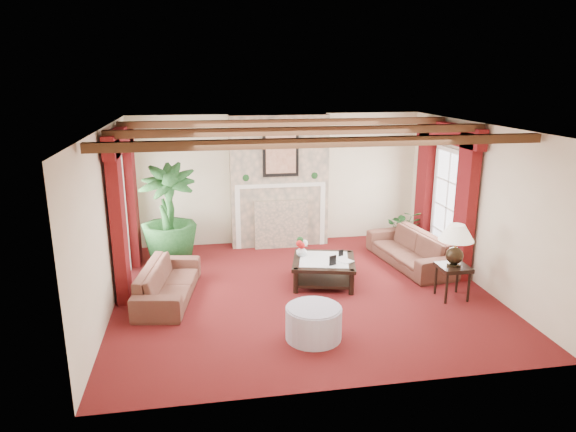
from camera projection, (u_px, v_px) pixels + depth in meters
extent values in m
plane|color=#480D0D|center=(303.00, 292.00, 8.48)|extent=(6.00, 6.00, 0.00)
plane|color=white|center=(305.00, 127.00, 7.76)|extent=(6.00, 6.00, 0.00)
cube|color=beige|center=(278.00, 179.00, 10.73)|extent=(6.00, 0.02, 2.70)
cube|color=beige|center=(106.00, 222.00, 7.63)|extent=(0.02, 5.50, 2.70)
cube|color=beige|center=(479.00, 205.00, 8.61)|extent=(0.02, 5.50, 2.70)
imported|color=#390F17|center=(168.00, 276.00, 8.14)|extent=(2.07, 1.15, 0.74)
imported|color=#390F17|center=(411.00, 244.00, 9.60)|extent=(2.23, 1.17, 0.81)
imported|color=black|center=(170.00, 236.00, 9.68)|extent=(1.29, 2.01, 1.05)
imported|color=black|center=(404.00, 232.00, 10.65)|extent=(1.08, 1.12, 0.62)
cylinder|color=#AFA6BC|center=(314.00, 323.00, 6.93)|extent=(0.76, 0.76, 0.45)
imported|color=silver|center=(302.00, 251.00, 8.87)|extent=(0.21, 0.22, 0.19)
imported|color=black|center=(340.00, 255.00, 8.54)|extent=(0.23, 0.20, 0.28)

